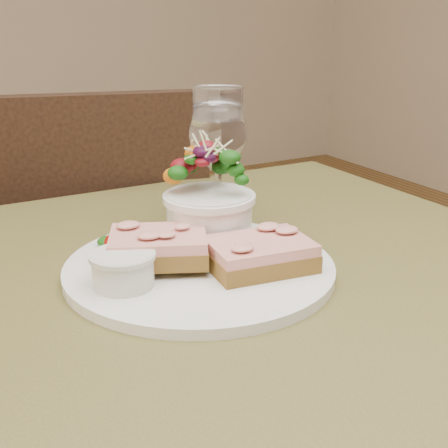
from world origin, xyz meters
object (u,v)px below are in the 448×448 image
cafe_table (239,355)px  ramekin (123,268)px  sandwich_front (259,254)px  sandwich_back (158,247)px  salad_bowl (209,195)px  dinner_plate (199,268)px  chair_far (99,363)px  wine_glass (218,138)px

cafe_table → ramekin: bearing=173.6°
ramekin → cafe_table: bearing=-6.4°
sandwich_front → sandwich_back: (-0.10, 0.06, 0.01)m
ramekin → salad_bowl: bearing=26.9°
sandwich_back → dinner_plate: bearing=5.0°
cafe_table → dinner_plate: (-0.04, 0.03, 0.11)m
chair_far → ramekin: chair_far is taller
cafe_table → sandwich_front: (0.02, -0.01, 0.13)m
sandwich_back → salad_bowl: (0.08, 0.04, 0.04)m
sandwich_back → wine_glass: wine_glass is taller
dinner_plate → wine_glass: size_ratio=1.73×
dinner_plate → sandwich_front: size_ratio=2.51×
salad_bowl → ramekin: bearing=-153.1°
dinner_plate → sandwich_front: bearing=-38.2°
salad_bowl → sandwich_back: bearing=-154.5°
chair_far → dinner_plate: 0.75m
cafe_table → wine_glass: bearing=69.9°
sandwich_back → ramekin: 0.06m
sandwich_back → ramekin: size_ratio=2.06×
ramekin → salad_bowl: (0.14, 0.07, 0.04)m
dinner_plate → sandwich_back: sandwich_back is taller
salad_bowl → wine_glass: wine_glass is taller
dinner_plate → ramekin: bearing=-171.5°
sandwich_front → sandwich_back: size_ratio=0.93×
sandwich_front → ramekin: (-0.15, 0.03, 0.00)m
chair_far → sandwich_front: bearing=105.3°
cafe_table → dinner_plate: dinner_plate is taller
salad_bowl → wine_glass: 0.10m
sandwich_front → sandwich_back: bearing=156.5°
sandwich_front → sandwich_back: 0.11m
dinner_plate → sandwich_front: (0.05, -0.04, 0.02)m
cafe_table → sandwich_front: sandwich_front is taller
chair_far → wine_glass: (0.04, -0.47, 0.58)m
cafe_table → sandwich_front: 0.13m
sandwich_front → ramekin: size_ratio=1.91×
cafe_table → dinner_plate: size_ratio=2.64×
cafe_table → chair_far: size_ratio=0.89×
chair_far → ramekin: size_ratio=14.24×
dinner_plate → salad_bowl: bearing=52.8°
sandwich_front → sandwich_back: sandwich_back is taller
salad_bowl → wine_glass: (0.05, 0.07, 0.05)m
ramekin → wine_glass: wine_glass is taller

